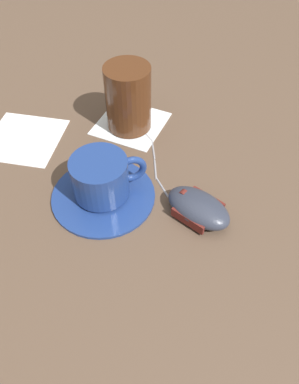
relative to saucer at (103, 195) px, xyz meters
The scene contains 8 objects.
ground_plane 0.06m from the saucer, 114.05° to the right, with size 3.00×3.00×0.00m, color brown.
saucer is the anchor object (origin of this frame).
coffee_cup 0.03m from the saucer, 94.54° to the right, with size 0.11×0.08×0.06m.
computer_mouse 0.14m from the saucer, 166.25° to the left, with size 0.11×0.10×0.03m.
mouse_cable 0.12m from the saucer, 123.80° to the right, with size 0.09×0.18×0.00m.
napkin_under_glass 0.17m from the saucer, 101.55° to the right, with size 0.11×0.11×0.00m, color white.
drinking_glass 0.17m from the saucer, 101.32° to the right, with size 0.08×0.08×0.11m, color #4C2814.
napkin_spare 0.19m from the saucer, 41.41° to the right, with size 0.12×0.12×0.00m, color white.
Camera 1 is at (-0.04, 0.41, 0.42)m, focal length 35.00 mm.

